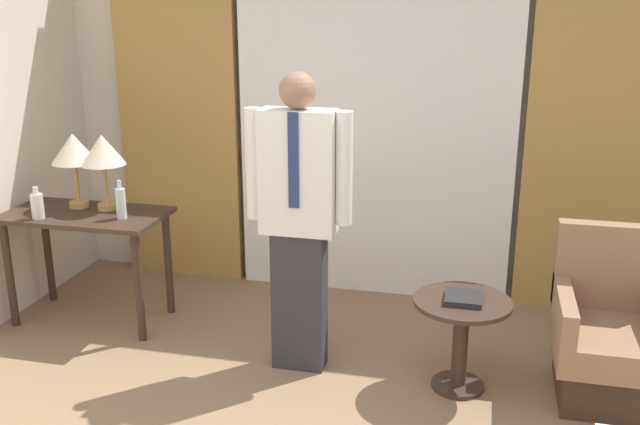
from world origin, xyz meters
TOP-DOWN VIEW (x-y plane):
  - wall_back at (0.00, 2.66)m, footprint 10.00×0.06m
  - curtain_sheer_center at (0.00, 2.53)m, footprint 1.90×0.06m
  - curtain_drape_left at (-1.44, 2.53)m, footprint 0.90×0.06m
  - curtain_drape_right at (1.44, 2.53)m, footprint 0.90×0.06m
  - desk at (-1.71, 1.63)m, footprint 1.02×0.54m
  - table_lamp_left at (-1.81, 1.74)m, footprint 0.29×0.29m
  - table_lamp_right at (-1.61, 1.74)m, footprint 0.29×0.29m
  - bottle_near_edge at (-1.92, 1.46)m, footprint 0.08×0.08m
  - bottle_by_lamp at (-1.42, 1.58)m, footprint 0.06×0.06m
  - person at (-0.22, 1.35)m, footprint 0.59×0.20m
  - armchair at (1.45, 1.43)m, footprint 0.56×0.65m
  - side_table at (0.69, 1.31)m, footprint 0.52×0.52m
  - book at (0.69, 1.30)m, footprint 0.19×0.21m

SIDE VIEW (x-z plane):
  - armchair at x=1.45m, z-range -0.12..0.76m
  - side_table at x=0.69m, z-range 0.09..0.61m
  - book at x=0.69m, z-range 0.52..0.55m
  - desk at x=-1.71m, z-range 0.24..0.98m
  - bottle_near_edge at x=-1.92m, z-range 0.72..0.92m
  - bottle_by_lamp at x=-1.42m, z-range 0.72..0.96m
  - person at x=-0.22m, z-range 0.08..1.77m
  - table_lamp_left at x=-1.81m, z-range 0.87..1.36m
  - table_lamp_right at x=-1.61m, z-range 0.87..1.36m
  - curtain_sheer_center at x=0.00m, z-range 0.00..2.58m
  - curtain_drape_left at x=-1.44m, z-range 0.00..2.58m
  - curtain_drape_right at x=1.44m, z-range 0.00..2.58m
  - wall_back at x=0.00m, z-range 0.00..2.70m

